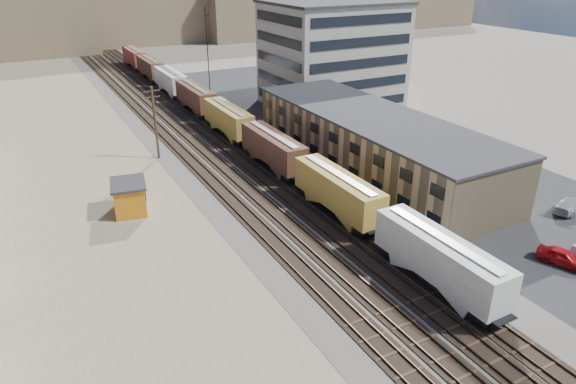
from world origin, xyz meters
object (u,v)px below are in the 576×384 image
maintenance_shed (130,197)px  parked_car_red (563,257)px  utility_pole_north (155,121)px  parked_car_silver (569,205)px  parked_car_blue (286,100)px  freight_train (211,107)px

maintenance_shed → parked_car_red: 43.36m
utility_pole_north → parked_car_silver: utility_pole_north is taller
parked_car_silver → parked_car_blue: 55.00m
maintenance_shed → freight_train: bearing=53.9°
parked_car_red → parked_car_silver: (10.28, 6.57, -0.01)m
freight_train → parked_car_silver: (22.67, -49.58, -2.05)m
parked_car_red → parked_car_blue: bearing=66.8°
parked_car_red → parked_car_blue: size_ratio=0.83×
utility_pole_north → parked_car_blue: utility_pole_north is taller
freight_train → maintenance_shed: size_ratio=22.68×
maintenance_shed → parked_car_red: maintenance_shed is taller
utility_pole_north → parked_car_silver: size_ratio=1.95×
utility_pole_north → parked_car_blue: 34.25m
maintenance_shed → parked_car_blue: size_ratio=1.00×
utility_pole_north → parked_car_red: 50.74m
maintenance_shed → parked_car_blue: bearing=41.2°
freight_train → parked_car_red: 57.53m
utility_pole_north → parked_car_red: bearing=-60.8°
utility_pole_north → freight_train: bearing=44.4°
freight_train → utility_pole_north: bearing=-135.6°
parked_car_blue → parked_car_red: bearing=-156.6°
freight_train → parked_car_silver: size_ratio=23.31×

